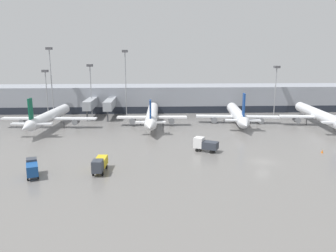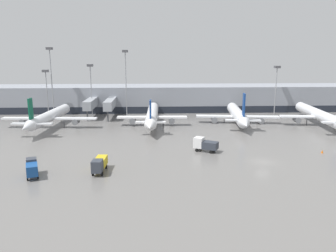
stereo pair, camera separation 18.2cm
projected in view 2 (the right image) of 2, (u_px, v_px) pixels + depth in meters
ground_plane at (263, 162)px, 62.32m from camera, size 320.00×320.00×0.00m
terminal_building at (209, 98)px, 121.75m from camera, size 160.00×30.43×9.00m
parked_jet_0 at (152, 115)px, 94.13m from camera, size 20.12×35.73×8.99m
parked_jet_1 at (49, 117)px, 91.07m from camera, size 26.51×33.80×9.77m
parked_jet_2 at (318, 115)px, 94.31m from camera, size 21.52×37.33×9.57m
parked_jet_3 at (237, 115)px, 97.46m from camera, size 24.60×33.80×10.15m
service_truck_0 at (205, 144)px, 68.81m from camera, size 5.40×4.23×2.91m
service_truck_1 at (32, 168)px, 54.39m from camera, size 3.26×5.02×2.80m
service_truck_2 at (99, 164)px, 56.58m from camera, size 2.08×5.85×2.68m
traffic_cone_0 at (322, 151)px, 67.94m from camera, size 0.45×0.45×0.69m
apron_light_mast_0 at (277, 76)px, 110.94m from camera, size 1.80×1.80×16.43m
apron_light_mast_1 at (50, 64)px, 106.15m from camera, size 1.80×1.80×22.42m
apron_light_mast_2 at (90, 75)px, 106.50m from camera, size 1.80×1.80×17.09m
apron_light_mast_3 at (46, 79)px, 106.87m from camera, size 1.80×1.80×15.30m
apron_light_mast_5 at (125, 65)px, 105.86m from camera, size 1.80×1.80×21.57m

